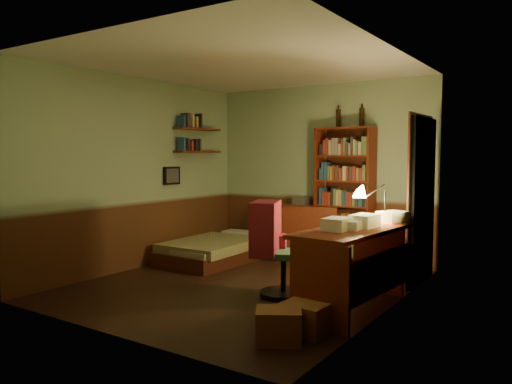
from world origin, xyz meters
The scene contains 24 objects.
floor centered at (0.00, 0.00, -0.01)m, with size 3.50×4.00×0.02m, color black.
ceiling centered at (0.00, 0.00, 2.61)m, with size 3.50×4.00×0.02m, color silver.
wall_back centered at (0.00, 2.01, 1.30)m, with size 3.50×0.02×2.60m, color #97B28A.
wall_left centered at (-1.76, 0.00, 1.30)m, with size 0.02×4.00×2.60m, color #97B28A.
wall_right centered at (1.76, 0.00, 1.30)m, with size 0.02×4.00×2.60m, color #97B28A.
wall_front centered at (0.00, -2.01, 1.30)m, with size 3.50×0.02×2.60m, color #97B28A.
doorway centered at (1.72, 1.30, 1.00)m, with size 0.06×0.90×2.00m, color black.
door_trim centered at (1.69, 1.30, 1.00)m, with size 0.02×0.98×2.08m, color #3E1A0F.
bed centered at (-1.13, 0.97, 0.27)m, with size 0.97×1.81×0.54m, color olive.
dresser centered at (-0.10, 1.77, 0.40)m, with size 0.90×0.45×0.80m, color #632110.
mini_stereo centered at (-0.25, 1.89, 0.87)m, with size 0.24×0.18×0.13m, color #B2B2B7.
bookshelf centered at (0.47, 1.85, 0.97)m, with size 0.83×0.26×1.95m, color #632110.
bottle_left centered at (0.31, 1.96, 2.08)m, with size 0.07×0.07×0.27m, color black.
bottle_right centered at (0.67, 1.96, 2.08)m, with size 0.07×0.07×0.27m, color black.
desk centered at (1.44, -0.17, 0.41)m, with size 0.63×1.53×0.82m, color #632110.
paper_stack centered at (1.62, 0.49, 0.88)m, with size 0.22×0.30×0.12m, color silver.
desk_lamp centered at (1.55, 0.45, 1.14)m, with size 0.20×0.20×0.65m, color black.
office_chair centered at (0.63, -0.16, 0.46)m, with size 0.46×0.40×0.92m, color #2D5B3E.
red_jacket centered at (0.76, -0.27, 1.21)m, with size 0.27×0.50×0.59m, color maroon.
wall_shelf_lower centered at (-1.64, 1.10, 1.60)m, with size 0.20×0.90×0.03m, color #632110.
wall_shelf_upper centered at (-1.64, 1.10, 1.95)m, with size 0.20×0.90×0.03m, color #632110.
framed_picture centered at (-1.72, 0.60, 1.25)m, with size 0.04×0.32×0.26m, color black.
cardboard_box_a centered at (1.29, -1.35, 0.14)m, with size 0.37×0.30×0.28m, color #8F5D38.
cardboard_box_b centered at (1.38, -1.04, 0.13)m, with size 0.38×0.31×0.27m, color #8F5D38.
Camera 1 is at (3.36, -4.81, 1.55)m, focal length 35.00 mm.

